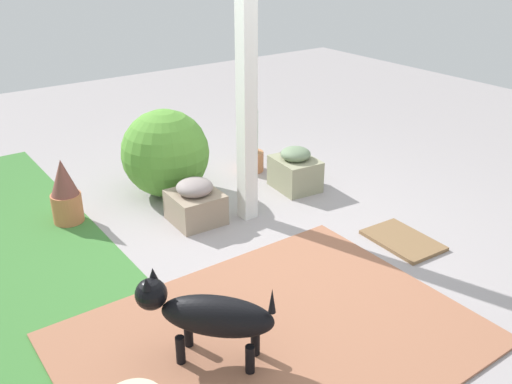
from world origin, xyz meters
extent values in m
plane|color=#9F9798|center=(0.00, 0.00, 0.00)|extent=(12.00, 12.00, 0.00)
cube|color=#9F6549|center=(-0.98, 0.68, 0.01)|extent=(1.80, 2.40, 0.02)
cube|color=white|center=(0.45, -0.13, 1.28)|extent=(0.13, 0.13, 2.56)
cube|color=gray|center=(0.67, -0.84, 0.15)|extent=(0.48, 0.40, 0.30)
ellipsoid|color=gray|center=(0.67, -0.84, 0.35)|extent=(0.28, 0.28, 0.13)
cube|color=gray|center=(0.63, 0.28, 0.13)|extent=(0.43, 0.42, 0.26)
ellipsoid|color=gray|center=(0.63, 0.28, 0.32)|extent=(0.31, 0.31, 0.14)
sphere|color=#569435|center=(1.28, 0.20, 0.40)|extent=(0.81, 0.81, 0.81)
cylinder|color=#C67148|center=(1.26, 1.16, 0.13)|extent=(0.25, 0.25, 0.25)
cone|color=brown|center=(1.26, 1.16, 0.41)|extent=(0.23, 0.23, 0.31)
cylinder|color=#C57A50|center=(1.28, -0.76, 0.10)|extent=(0.25, 0.25, 0.20)
cylinder|color=#3F8741|center=(1.28, -0.76, 0.42)|extent=(0.14, 0.14, 0.44)
ellipsoid|color=black|center=(-0.94, 1.04, 0.31)|extent=(0.62, 0.60, 0.24)
sphere|color=black|center=(-0.66, 1.30, 0.41)|extent=(0.18, 0.18, 0.18)
cone|color=black|center=(-0.70, 1.34, 0.51)|extent=(0.05, 0.05, 0.08)
cone|color=black|center=(-0.63, 1.26, 0.51)|extent=(0.05, 0.05, 0.08)
cylinder|color=black|center=(-0.84, 1.23, 0.10)|extent=(0.05, 0.05, 0.19)
cylinder|color=black|center=(-0.74, 1.12, 0.10)|extent=(0.05, 0.05, 0.19)
cylinder|color=black|center=(-1.14, 0.96, 0.10)|extent=(0.05, 0.05, 0.19)
cylinder|color=black|center=(-1.03, 0.85, 0.10)|extent=(0.05, 0.05, 0.19)
cone|color=black|center=(-1.16, 0.83, 0.46)|extent=(0.04, 0.04, 0.15)
cube|color=brown|center=(-0.64, -0.87, 0.01)|extent=(0.61, 0.42, 0.03)
camera|label=1|loc=(-3.11, 2.34, 2.23)|focal=39.37mm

